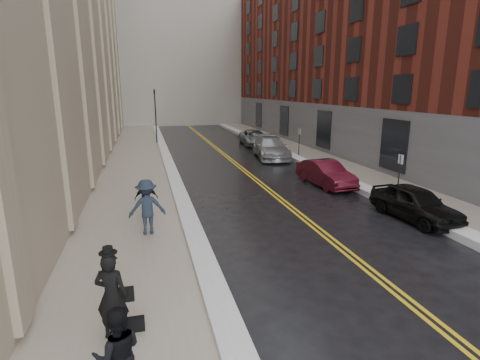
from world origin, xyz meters
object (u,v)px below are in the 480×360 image
pedestrian_b (147,207)px  pedestrian_c (146,198)px  car_maroon (326,173)px  car_black (415,203)px  car_silver_far (255,138)px  pedestrian_a (118,354)px  pedestrian_main (112,296)px  car_silver_near (271,148)px

pedestrian_b → pedestrian_c: (-0.01, 1.86, -0.22)m
car_maroon → pedestrian_c: (-9.61, -3.33, 0.24)m
car_black → pedestrian_c: pedestrian_c is taller
car_silver_far → pedestrian_b: size_ratio=2.55×
pedestrian_c → pedestrian_a: bearing=86.0°
pedestrian_main → pedestrian_a: (0.21, -1.69, -0.11)m
car_silver_far → car_black: bearing=-84.3°
car_maroon → car_silver_near: size_ratio=0.75×
car_maroon → pedestrian_main: size_ratio=2.21×
car_black → pedestrian_c: 10.91m
pedestrian_a → pedestrian_b: (0.56, 7.47, 0.15)m
car_maroon → car_black: bearing=-85.8°
car_black → car_maroon: size_ratio=0.97×
car_silver_near → pedestrian_a: pedestrian_a is taller
pedestrian_main → car_black: bearing=-135.8°
car_black → car_silver_far: 21.73m
pedestrian_main → car_silver_near: bearing=-97.1°
car_silver_far → pedestrian_main: 28.94m
car_silver_far → pedestrian_a: bearing=-106.0°
car_black → pedestrian_c: size_ratio=2.63×
car_silver_near → pedestrian_c: pedestrian_c is taller
car_maroon → pedestrian_c: size_ratio=2.70×
car_silver_far → pedestrian_b: bearing=-111.2°
car_silver_far → pedestrian_main: size_ratio=2.66×
car_maroon → pedestrian_a: pedestrian_a is taller
pedestrian_b → pedestrian_c: bearing=-94.2°
car_black → pedestrian_main: bearing=-160.5°
pedestrian_a → pedestrian_c: size_ratio=1.08×
car_silver_far → pedestrian_a: (-10.77, -28.46, 0.29)m
car_black → car_silver_far: (-0.38, 21.72, 0.01)m
car_silver_far → pedestrian_main: pedestrian_main is taller
pedestrian_c → car_black: bearing=165.6°
car_maroon → car_silver_far: (0.61, 15.80, 0.01)m
car_silver_near → pedestrian_c: bearing=-120.2°
car_black → pedestrian_b: 10.62m
car_black → car_maroon: (-0.99, 5.92, -0.00)m
car_silver_far → car_maroon: bearing=-87.5°
car_black → car_silver_near: car_silver_near is taller
car_silver_near → pedestrian_a: bearing=-107.3°
car_silver_near → pedestrian_a: (-9.99, -21.45, 0.18)m
car_maroon → pedestrian_c: 10.17m
car_silver_near → car_silver_far: (0.78, 7.02, -0.11)m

